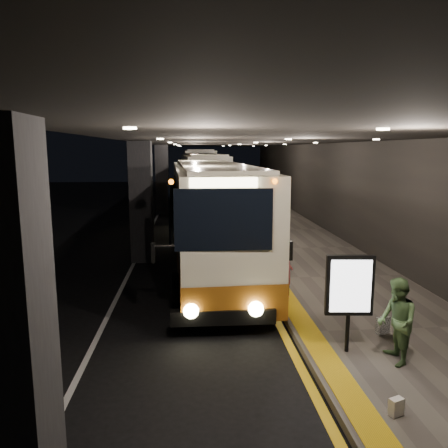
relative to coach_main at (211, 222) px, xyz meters
name	(u,v)px	position (x,y,z in m)	size (l,w,h in m)	color
ground	(181,294)	(-0.97, -2.45, -1.70)	(90.00, 90.00, 0.00)	black
lane_line_white	(138,254)	(-2.77, 2.55, -1.70)	(0.12, 50.00, 0.01)	silver
kerb_stripe_yellow	(242,252)	(1.38, 2.55, -1.70)	(0.18, 50.00, 0.01)	gold
sidewalk	(301,250)	(3.78, 2.55, -1.63)	(4.50, 50.00, 0.15)	#514C44
tactile_strip	(255,248)	(1.88, 2.55, -1.54)	(0.50, 50.00, 0.01)	gold
terminal_wall	(358,177)	(6.03, 2.55, 1.30)	(0.10, 50.00, 6.00)	black
support_columns	(142,202)	(-2.47, 1.55, 0.50)	(0.80, 24.80, 4.40)	black
canopy	(247,136)	(1.53, 2.55, 2.90)	(9.00, 50.00, 0.40)	black
coach_main	(211,222)	(0.00, 0.00, 0.00)	(2.87, 11.46, 3.54)	beige
coach_second	(202,184)	(0.12, 15.05, 0.08)	(3.05, 11.92, 3.71)	beige
coach_third	(198,172)	(0.04, 28.35, 0.22)	(3.03, 12.81, 4.00)	beige
passenger_boarding	(286,272)	(1.83, -3.48, -0.81)	(0.54, 0.36, 1.49)	#CD606C
passenger_waiting_green	(397,321)	(3.10, -7.13, -0.74)	(0.79, 0.49, 1.63)	#466638
bag_polka	(383,325)	(3.45, -5.84, -1.37)	(0.30, 0.13, 0.37)	black
bag_plain	(396,407)	(2.37, -8.73, -1.42)	(0.21, 0.12, 0.27)	silver
info_sign	(350,287)	(2.37, -6.62, -0.23)	(0.93, 0.19, 1.96)	black
stanchion_post	(289,276)	(1.96, -3.25, -1.00)	(0.05, 0.05, 1.11)	black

